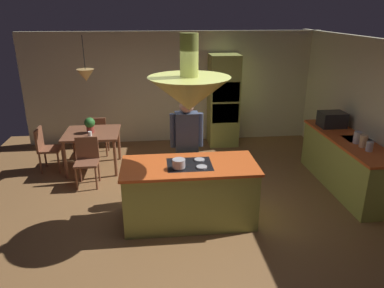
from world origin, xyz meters
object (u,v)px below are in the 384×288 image
person_at_island (187,143)px  chair_facing_island (87,158)px  microwave_on_counter (332,119)px  chair_by_back_wall (98,133)px  dining_table (92,137)px  canister_flour (370,146)px  kitchen_island (190,193)px  oven_tower (223,101)px  potted_plant_on_table (90,124)px  canister_tea (357,138)px  chair_at_corner (46,146)px  cooking_pot_on_cooktop (179,163)px  cup_on_table (90,134)px  canister_sugar (363,141)px

person_at_island → chair_facing_island: (-1.73, 0.69, -0.47)m
chair_facing_island → microwave_on_counter: bearing=1.1°
person_at_island → chair_by_back_wall: (-1.73, 2.08, -0.47)m
dining_table → microwave_on_counter: (4.54, -0.61, 0.39)m
dining_table → person_at_island: 2.23m
person_at_island → canister_flour: 2.86m
kitchen_island → chair_facing_island: bearing=140.4°
oven_tower → potted_plant_on_table: (-2.82, -1.17, -0.11)m
dining_table → chair_facing_island: bearing=-90.0°
chair_by_back_wall → microwave_on_counter: size_ratio=1.89×
dining_table → chair_facing_island: 0.71m
oven_tower → dining_table: oven_tower is taller
chair_facing_island → canister_tea: canister_tea is taller
dining_table → canister_tea: (4.54, -1.52, 0.35)m
canister_tea → chair_by_back_wall: bearing=154.0°
chair_at_corner → person_at_island: bearing=-117.8°
cooking_pot_on_cooktop → canister_tea: bearing=13.4°
kitchen_island → cup_on_table: (-1.69, 1.86, 0.34)m
chair_at_corner → potted_plant_on_table: bearing=-91.5°
oven_tower → cup_on_table: size_ratio=23.04×
potted_plant_on_table → oven_tower: bearing=22.5°
chair_facing_island → cup_on_table: 0.55m
canister_flour → canister_tea: (0.00, 0.36, 0.02)m
potted_plant_on_table → canister_sugar: 4.85m
cup_on_table → canister_tea: 4.71m
chair_facing_island → microwave_on_counter: size_ratio=1.89×
dining_table → canister_tea: 4.80m
person_at_island → cup_on_table: 2.07m
canister_flour → chair_at_corner: bearing=161.0°
cooking_pot_on_cooktop → chair_facing_island: bearing=135.1°
kitchen_island → chair_by_back_wall: (-1.70, 2.79, 0.04)m
person_at_island → kitchen_island: bearing=-92.1°
cup_on_table → cooking_pot_on_cooktop: size_ratio=0.50×
chair_by_back_wall → canister_flour: 5.24m
kitchen_island → person_at_island: 0.88m
canister_flour → canister_tea: canister_tea is taller
kitchen_island → canister_flour: bearing=4.5°
cup_on_table → canister_sugar: 4.77m
chair_at_corner → cup_on_table: size_ratio=9.67×
potted_plant_on_table → canister_flour: bearing=-22.1°
canister_sugar → canister_tea: 0.18m
oven_tower → dining_table: bearing=-157.8°
potted_plant_on_table → dining_table: bearing=57.6°
chair_facing_island → canister_sugar: 4.68m
canister_tea → microwave_on_counter: bearing=90.0°
oven_tower → person_at_island: size_ratio=1.22×
dining_table → canister_flour: (4.54, -1.88, 0.33)m
canister_sugar → canister_flour: bearing=-90.0°
dining_table → person_at_island: bearing=-38.7°
canister_sugar → kitchen_island: bearing=-171.9°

